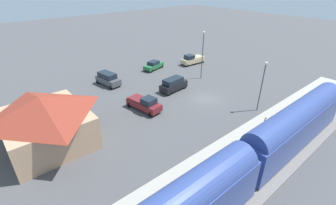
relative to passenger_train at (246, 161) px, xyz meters
name	(u,v)px	position (x,y,z in m)	size (l,w,h in m)	color
ground_plane	(205,99)	(14.00, -10.74, -2.86)	(200.00, 200.00, 0.00)	#4C4C4F
railway_track	(295,139)	(0.00, -10.74, -2.76)	(4.80, 70.00, 0.30)	slate
platform	(264,124)	(4.00, -10.74, -2.71)	(3.20, 46.00, 0.30)	#A8A399
passenger_train	(246,161)	(0.00, 0.00, 0.00)	(2.93, 36.51, 4.98)	#33478C
station_building	(45,120)	(18.00, 11.26, 0.20)	(10.27, 9.18, 5.88)	tan
pedestrian_on_platform	(265,122)	(3.37, -9.50, -1.58)	(0.36, 0.36, 1.71)	#23284C
suv_charcoal	(108,79)	(28.75, -1.79, -1.71)	(5.14, 2.96, 2.22)	#47494F
pickup_tan	(193,59)	(27.15, -21.22, -1.83)	(2.35, 5.53, 2.14)	#C6B284
sedan_green	(154,65)	(29.89, -12.68, -1.98)	(2.88, 4.81, 1.74)	#236638
pickup_maroon	(144,103)	(17.28, -1.43, -1.83)	(5.65, 3.16, 2.14)	maroon
suv_black	(173,84)	(19.51, -8.92, -1.71)	(2.43, 5.07, 2.22)	black
light_pole_near_platform	(263,80)	(6.80, -13.68, 1.71)	(0.44, 0.44, 7.19)	#515156
light_pole_lot_center	(203,50)	(20.30, -16.53, 2.51)	(0.44, 0.44, 8.66)	#515156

